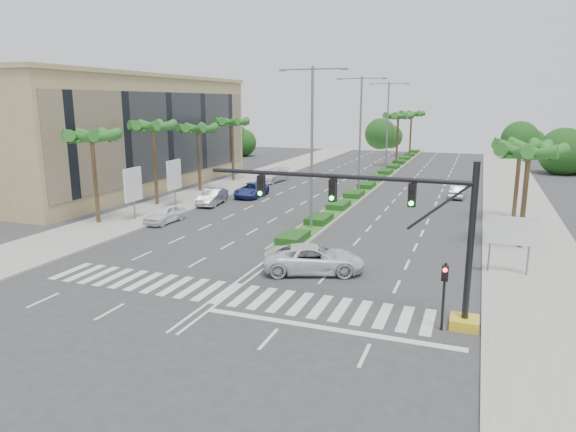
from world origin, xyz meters
name	(u,v)px	position (x,y,z in m)	size (l,w,h in m)	color
ground	(226,293)	(0.00, 0.00, 0.00)	(160.00, 160.00, 0.00)	#333335
footpath_right	(524,228)	(15.20, 20.00, 0.07)	(6.00, 120.00, 0.15)	gray
footpath_left	(181,202)	(-15.20, 20.00, 0.07)	(6.00, 120.00, 0.15)	gray
median	(384,175)	(0.00, 45.00, 0.10)	(2.20, 75.00, 0.20)	gray
median_grass	(384,174)	(0.00, 45.00, 0.22)	(1.80, 75.00, 0.04)	#2E5C1F
building	(124,134)	(-26.00, 26.00, 6.00)	(12.00, 36.00, 12.00)	tan
signal_gantry	(416,246)	(9.27, 0.00, 3.46)	(12.60, 1.20, 7.20)	gold
pedestrian_signal	(444,285)	(10.60, -0.68, 2.04)	(0.28, 0.36, 3.00)	black
direction_sign	(511,233)	(13.50, 7.99, 2.45)	(2.70, 0.11, 3.40)	slate
billboard_near	(133,185)	(-14.50, 12.00, 2.96)	(0.18, 2.10, 4.35)	slate
billboard_far	(174,175)	(-14.50, 18.00, 2.96)	(0.18, 2.10, 4.35)	slate
palm_left_near	(92,140)	(-16.50, 10.00, 6.69)	(4.57, 4.68, 7.55)	brown
palm_left_mid	(153,129)	(-16.50, 18.00, 7.08)	(4.57, 4.68, 7.95)	brown
palm_left_far	(198,131)	(-16.50, 26.00, 6.50)	(4.57, 4.68, 7.35)	brown
palm_left_end	(232,124)	(-16.50, 34.00, 6.88)	(4.57, 4.68, 7.75)	brown
palm_right_near	(529,155)	(14.50, 14.00, 6.20)	(4.57, 4.68, 7.05)	brown
palm_right_far	(520,149)	(14.50, 22.00, 5.91)	(4.57, 4.68, 6.75)	brown
palm_median_a	(398,118)	(0.00, 55.00, 7.17)	(4.57, 4.68, 8.05)	brown
palm_median_b	(412,116)	(0.00, 70.00, 7.17)	(4.57, 4.68, 8.05)	brown
streetlight_near	(312,140)	(0.00, 14.00, 6.81)	(5.10, 0.25, 12.00)	slate
streetlight_mid	(360,129)	(0.00, 30.00, 6.81)	(5.10, 0.25, 12.00)	slate
streetlight_far	(387,123)	(0.00, 46.00, 6.81)	(5.10, 0.25, 12.00)	slate
car_parked_a	(165,214)	(-11.80, 12.27, 0.70)	(1.65, 4.09, 1.39)	white
car_parked_b	(212,197)	(-11.80, 20.15, 0.76)	(1.60, 4.58, 1.51)	#A4A5A9
car_parked_c	(251,190)	(-10.06, 25.20, 0.71)	(2.35, 5.11, 1.42)	navy
car_parked_d	(273,175)	(-11.80, 35.24, 0.79)	(2.23, 5.48, 1.59)	white
car_crossing	(314,259)	(3.15, 4.75, 0.80)	(2.65, 5.74, 1.60)	silver
car_right	(458,192)	(9.78, 31.91, 0.65)	(1.37, 3.94, 1.30)	#B6B6BC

